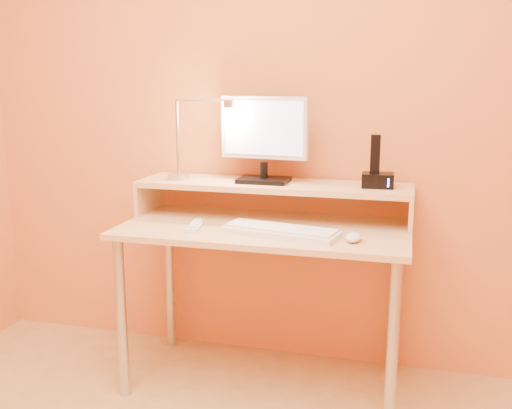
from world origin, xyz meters
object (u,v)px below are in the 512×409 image
(monitor_panel, at_px, (264,128))
(phone_dock, at_px, (378,180))
(keyboard, at_px, (281,232))
(mouse, at_px, (353,237))
(lamp_base, at_px, (179,177))
(remote_control, at_px, (196,226))

(monitor_panel, bearing_deg, phone_dock, 5.26)
(phone_dock, relative_size, keyboard, 0.28)
(phone_dock, height_order, mouse, phone_dock)
(phone_dock, bearing_deg, mouse, -104.97)
(keyboard, bearing_deg, phone_dock, 48.56)
(lamp_base, xyz_separation_m, keyboard, (0.53, -0.24, -0.16))
(mouse, bearing_deg, monitor_panel, 147.92)
(phone_dock, height_order, keyboard, phone_dock)
(lamp_base, distance_m, mouse, 0.87)
(mouse, distance_m, remote_control, 0.65)
(lamp_base, distance_m, remote_control, 0.32)
(remote_control, bearing_deg, phone_dock, 8.67)
(keyboard, bearing_deg, monitor_panel, 127.75)
(mouse, bearing_deg, lamp_base, 165.46)
(monitor_panel, distance_m, phone_dock, 0.53)
(phone_dock, distance_m, mouse, 0.35)
(monitor_panel, relative_size, remote_control, 2.32)
(phone_dock, relative_size, remote_control, 0.77)
(phone_dock, distance_m, remote_control, 0.78)
(mouse, bearing_deg, phone_dock, 80.86)
(phone_dock, xyz_separation_m, remote_control, (-0.72, -0.26, -0.18))
(monitor_panel, bearing_deg, mouse, -29.10)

